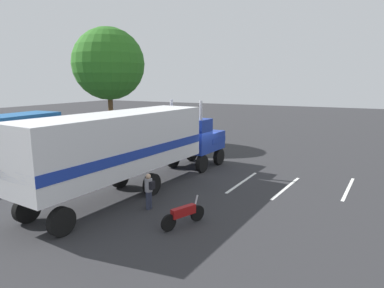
{
  "coord_description": "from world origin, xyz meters",
  "views": [
    {
      "loc": [
        -18.5,
        -8.97,
        5.62
      ],
      "look_at": [
        0.22,
        0.48,
        1.6
      ],
      "focal_mm": 30.58,
      "sensor_mm": 36.0,
      "label": 1
    }
  ],
  "objects_px": {
    "person_bystander": "(149,190)",
    "motorcycle": "(184,214)",
    "semi_truck": "(135,143)",
    "tree_center": "(109,64)"
  },
  "relations": [
    {
      "from": "tree_center",
      "to": "motorcycle",
      "type": "bearing_deg",
      "value": -131.55
    },
    {
      "from": "person_bystander",
      "to": "tree_center",
      "type": "distance_m",
      "value": 18.33
    },
    {
      "from": "semi_truck",
      "to": "person_bystander",
      "type": "bearing_deg",
      "value": -132.26
    },
    {
      "from": "semi_truck",
      "to": "person_bystander",
      "type": "distance_m",
      "value": 3.18
    },
    {
      "from": "person_bystander",
      "to": "motorcycle",
      "type": "distance_m",
      "value": 2.38
    },
    {
      "from": "semi_truck",
      "to": "person_bystander",
      "type": "height_order",
      "value": "semi_truck"
    },
    {
      "from": "person_bystander",
      "to": "tree_center",
      "type": "height_order",
      "value": "tree_center"
    },
    {
      "from": "semi_truck",
      "to": "motorcycle",
      "type": "height_order",
      "value": "semi_truck"
    },
    {
      "from": "person_bystander",
      "to": "motorcycle",
      "type": "relative_size",
      "value": 0.82
    },
    {
      "from": "tree_center",
      "to": "semi_truck",
      "type": "bearing_deg",
      "value": -134.71
    }
  ]
}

